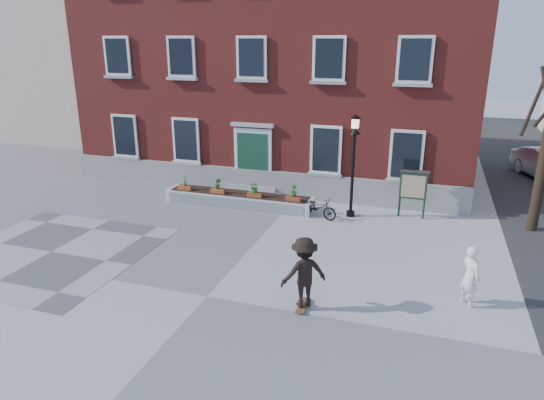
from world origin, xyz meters
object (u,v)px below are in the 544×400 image
(notice_board, at_px, (413,186))
(skateboarder, at_px, (304,272))
(bicycle, at_px, (318,207))
(bystander, at_px, (470,276))
(lamp_post, at_px, (354,152))

(notice_board, bearing_deg, skateboarder, -106.19)
(bicycle, bearing_deg, bystander, -116.98)
(lamp_post, bearing_deg, bystander, -54.84)
(bicycle, relative_size, notice_board, 0.85)
(bicycle, xyz_separation_m, lamp_post, (1.17, 0.58, 2.12))
(bicycle, relative_size, lamp_post, 0.40)
(lamp_post, bearing_deg, skateboarder, -90.04)
(lamp_post, height_order, notice_board, lamp_post)
(bystander, height_order, skateboarder, skateboarder)
(bicycle, xyz_separation_m, notice_board, (3.39, 1.15, 0.84))
(bystander, distance_m, skateboarder, 4.23)
(lamp_post, distance_m, notice_board, 2.63)
(bystander, bearing_deg, lamp_post, -2.55)
(bicycle, height_order, notice_board, notice_board)
(bicycle, distance_m, lamp_post, 2.49)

